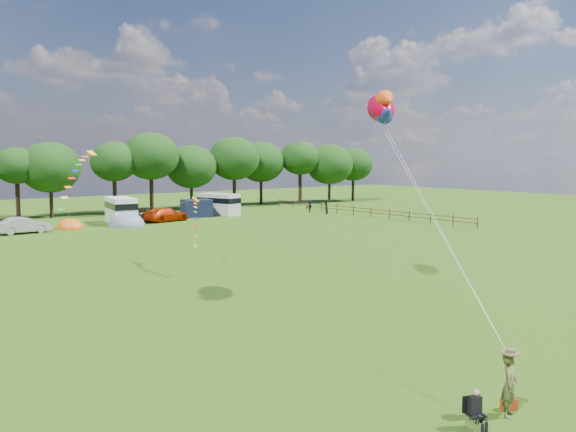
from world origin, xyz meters
TOP-DOWN VIEW (x-y plane):
  - ground_plane at (0.00, 0.00)m, footprint 180.00×180.00m
  - tree_line at (5.30, 54.99)m, footprint 102.98×10.98m
  - fence at (32.00, 34.50)m, footprint 0.12×33.12m
  - car_b at (-5.25, 42.09)m, footprint 4.57×1.94m
  - car_c at (10.41, 43.53)m, footprint 5.57×3.26m
  - car_d at (9.50, 46.05)m, footprint 5.93×3.99m
  - campervan_c at (5.68, 44.75)m, footprint 3.51×6.09m
  - campervan_d at (19.17, 46.53)m, footprint 3.59×5.76m
  - tent_orange at (-0.44, 43.21)m, footprint 2.70×2.96m
  - tent_greyblue at (5.11, 42.05)m, footprint 3.84×4.21m
  - awning_navy at (15.76, 46.06)m, footprint 3.88×3.43m
  - kite_flyer at (-6.43, -10.68)m, footprint 0.80×0.68m
  - camp_chair at (-7.94, -10.58)m, footprint 0.59×0.61m
  - kite_bag at (-6.01, -10.41)m, footprint 0.51×0.40m
  - fish_kite at (2.89, 3.50)m, footprint 3.24×4.02m
  - streamer_kite_b at (-7.02, 21.85)m, footprint 4.27×4.56m
  - streamer_kite_c at (-1.47, 16.07)m, footprint 3.09×4.92m
  - walker_a at (30.20, 39.11)m, footprint 0.85×0.70m
  - walker_b at (30.20, 42.30)m, footprint 1.12×0.76m

SIDE VIEW (x-z plane):
  - ground_plane at x=0.00m, z-range 0.00..0.00m
  - tent_greyblue at x=5.11m, z-range -1.41..1.45m
  - tent_orange at x=-0.44m, z-range -1.04..1.08m
  - kite_bag at x=-6.01m, z-range 0.00..0.32m
  - camp_chair at x=-7.94m, z-range 0.11..1.24m
  - fence at x=32.00m, z-range 0.10..1.30m
  - car_d at x=9.50m, z-range 0.00..1.48m
  - walker_a at x=30.20m, z-range 0.00..1.52m
  - car_c at x=10.41m, z-range 0.00..1.57m
  - walker_b at x=30.20m, z-range 0.00..1.58m
  - car_b at x=-5.25m, z-range 0.00..1.58m
  - kite_flyer at x=-6.43m, z-range 0.00..1.85m
  - awning_navy at x=15.76m, z-range 0.00..2.08m
  - campervan_d at x=19.17m, z-range 0.10..2.72m
  - campervan_c at x=5.68m, z-range 0.10..2.91m
  - streamer_kite_c at x=-1.47m, z-range 2.29..5.06m
  - tree_line at x=5.30m, z-range 1.21..11.48m
  - streamer_kite_b at x=-7.02m, z-range 4.62..8.41m
  - fish_kite at x=2.89m, z-range 8.91..11.13m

